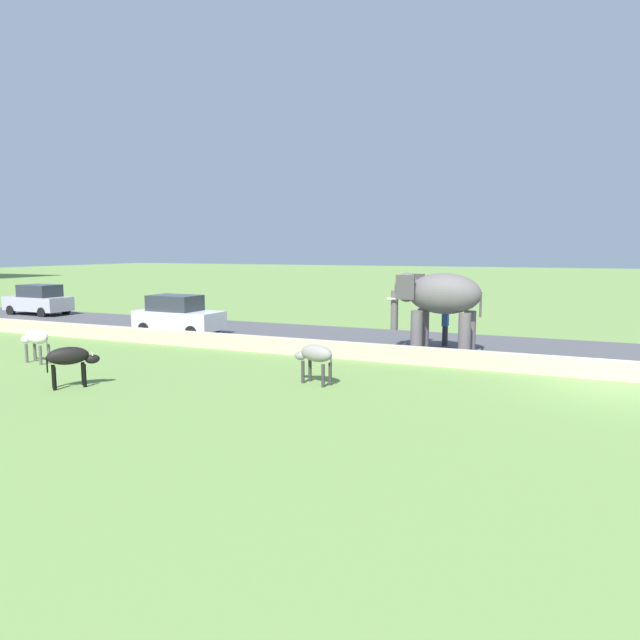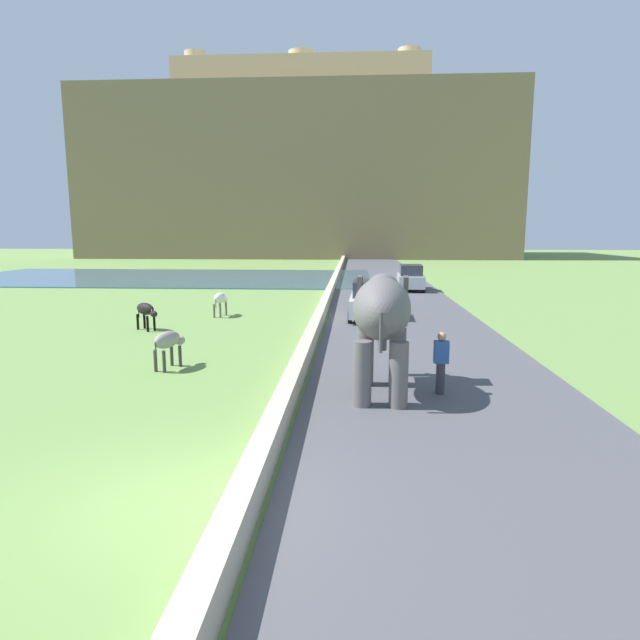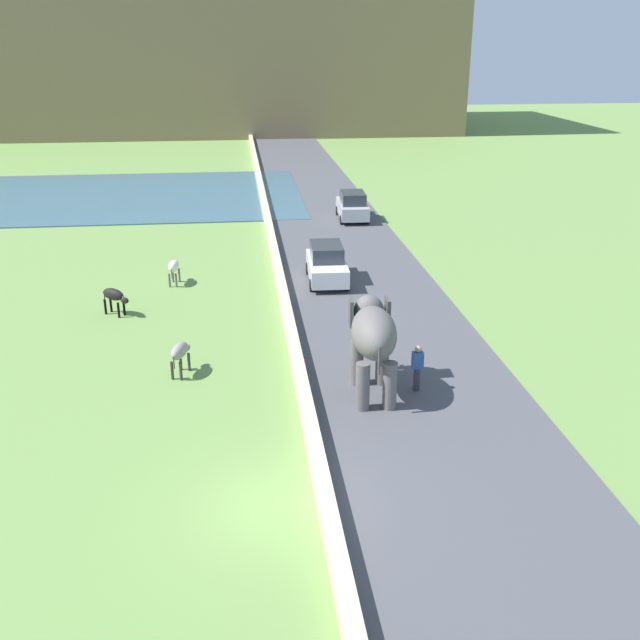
% 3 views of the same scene
% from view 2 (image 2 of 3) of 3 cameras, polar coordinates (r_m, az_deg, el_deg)
% --- Properties ---
extents(ground_plane, '(220.00, 220.00, 0.00)m').
position_cam_2_polar(ground_plane, '(9.02, -15.32, -18.02)').
color(ground_plane, '#6B8E47').
extents(road_surface, '(7.00, 120.00, 0.06)m').
position_cam_2_polar(road_surface, '(27.93, 8.24, 0.96)').
color(road_surface, '#4C4C51').
rests_on(road_surface, ground).
extents(barrier_wall, '(0.40, 110.00, 0.58)m').
position_cam_2_polar(barrier_wall, '(25.87, 0.18, 0.96)').
color(barrier_wall, beige).
rests_on(barrier_wall, ground).
extents(lake, '(36.00, 18.00, 0.08)m').
position_cam_2_polar(lake, '(49.42, -16.22, 4.36)').
color(lake, '#426B84').
rests_on(lake, ground).
extents(hill_distant, '(64.00, 28.00, 24.45)m').
position_cam_2_polar(hill_distant, '(91.10, -1.93, 14.56)').
color(hill_distant, '#7F6B4C').
rests_on(hill_distant, ground).
extents(fort_on_hill, '(39.85, 8.00, 7.65)m').
position_cam_2_polar(fort_on_hill, '(93.72, -1.95, 23.94)').
color(fort_on_hill, tan).
rests_on(fort_on_hill, hill_distant).
extents(elephant, '(1.56, 3.50, 2.99)m').
position_cam_2_polar(elephant, '(13.43, 6.54, 0.51)').
color(elephant, '#605B5B').
rests_on(elephant, ground).
extents(person_beside_elephant, '(0.36, 0.22, 1.63)m').
position_cam_2_polar(person_beside_elephant, '(13.80, 12.64, -4.35)').
color(person_beside_elephant, '#33333D').
rests_on(person_beside_elephant, ground).
extents(car_white, '(1.90, 4.05, 1.80)m').
position_cam_2_polar(car_white, '(25.11, 5.17, 2.06)').
color(car_white, white).
rests_on(car_white, ground).
extents(car_silver, '(1.92, 4.06, 1.80)m').
position_cam_2_polar(car_silver, '(37.46, 9.53, 4.40)').
color(car_silver, '#B7B7BC').
rests_on(car_silver, ground).
extents(cow_grey, '(0.75, 1.42, 1.15)m').
position_cam_2_polar(cow_grey, '(16.74, -15.70, -2.19)').
color(cow_grey, gray).
rests_on(cow_grey, ground).
extents(cow_white, '(0.57, 1.41, 1.15)m').
position_cam_2_polar(cow_white, '(26.41, -10.48, 2.18)').
color(cow_white, silver).
rests_on(cow_white, ground).
extents(cow_black, '(1.30, 1.12, 1.15)m').
position_cam_2_polar(cow_black, '(23.45, -17.87, 0.97)').
color(cow_black, black).
rests_on(cow_black, ground).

